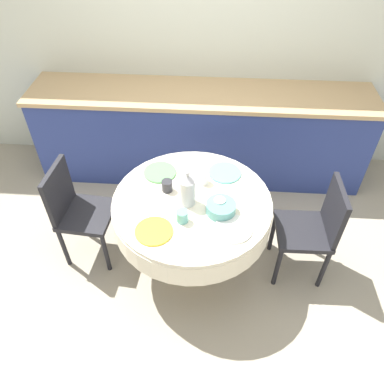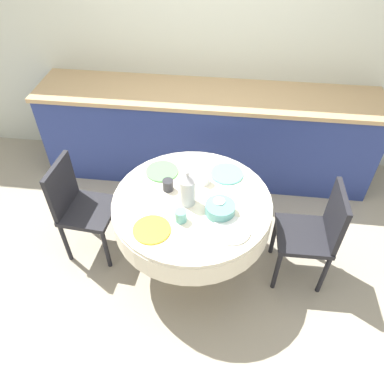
{
  "view_description": "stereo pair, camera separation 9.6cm",
  "coord_description": "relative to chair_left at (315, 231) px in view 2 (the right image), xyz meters",
  "views": [
    {
      "loc": [
        0.13,
        -1.91,
        2.62
      ],
      "look_at": [
        0.0,
        0.0,
        0.82
      ],
      "focal_mm": 35.0,
      "sensor_mm": 36.0,
      "label": 1
    },
    {
      "loc": [
        0.23,
        -1.9,
        2.62
      ],
      "look_at": [
        0.0,
        0.0,
        0.82
      ],
      "focal_mm": 35.0,
      "sensor_mm": 36.0,
      "label": 2
    }
  ],
  "objects": [
    {
      "name": "ground_plane",
      "position": [
        -0.92,
        -0.02,
        -0.5
      ],
      "size": [
        12.0,
        12.0,
        0.0
      ],
      "primitive_type": "plane",
      "color": "#9E937F"
    },
    {
      "name": "wall_back",
      "position": [
        -0.92,
        1.55,
        0.8
      ],
      "size": [
        7.0,
        0.05,
        2.6
      ],
      "color": "beige",
      "rests_on": "ground_plane"
    },
    {
      "name": "kitchen_counter",
      "position": [
        -0.92,
        1.21,
        -0.04
      ],
      "size": [
        3.24,
        0.64,
        0.93
      ],
      "color": "navy",
      "rests_on": "ground_plane"
    },
    {
      "name": "dining_table",
      "position": [
        -0.92,
        -0.02,
        0.1
      ],
      "size": [
        1.16,
        1.16,
        0.74
      ],
      "color": "tan",
      "rests_on": "ground_plane"
    },
    {
      "name": "chair_left",
      "position": [
        0.0,
        0.0,
        0.0
      ],
      "size": [
        0.41,
        0.41,
        0.89
      ],
      "rotation": [
        0.0,
        0.0,
        -4.69
      ],
      "color": "black",
      "rests_on": "ground_plane"
    },
    {
      "name": "chair_right",
      "position": [
        -1.83,
        0.06,
        0.0
      ],
      "size": [
        0.43,
        0.43,
        0.89
      ],
      "rotation": [
        0.0,
        0.0,
        -1.65
      ],
      "color": "black",
      "rests_on": "ground_plane"
    },
    {
      "name": "plate_near_left",
      "position": [
        -1.15,
        -0.33,
        0.24
      ],
      "size": [
        0.25,
        0.25,
        0.01
      ],
      "primitive_type": "cylinder",
      "color": "yellow",
      "rests_on": "dining_table"
    },
    {
      "name": "cup_near_left",
      "position": [
        -0.97,
        -0.22,
        0.28
      ],
      "size": [
        0.08,
        0.08,
        0.09
      ],
      "primitive_type": "cylinder",
      "color": "#5BA39E",
      "rests_on": "dining_table"
    },
    {
      "name": "plate_near_right",
      "position": [
        -0.63,
        -0.27,
        0.24
      ],
      "size": [
        0.25,
        0.25,
        0.01
      ],
      "primitive_type": "cylinder",
      "color": "white",
      "rests_on": "dining_table"
    },
    {
      "name": "cup_near_right",
      "position": [
        -0.72,
        -0.09,
        0.28
      ],
      "size": [
        0.08,
        0.08,
        0.09
      ],
      "primitive_type": "cylinder",
      "color": "white",
      "rests_on": "dining_table"
    },
    {
      "name": "plate_far_left",
      "position": [
        -1.19,
        0.27,
        0.24
      ],
      "size": [
        0.25,
        0.25,
        0.01
      ],
      "primitive_type": "cylinder",
      "color": "#5BA85B",
      "rests_on": "dining_table"
    },
    {
      "name": "cup_far_left",
      "position": [
        -1.11,
        0.08,
        0.28
      ],
      "size": [
        0.08,
        0.08,
        0.09
      ],
      "primitive_type": "cylinder",
      "color": "#28282D",
      "rests_on": "dining_table"
    },
    {
      "name": "plate_far_right",
      "position": [
        -0.69,
        0.3,
        0.24
      ],
      "size": [
        0.25,
        0.25,
        0.01
      ],
      "primitive_type": "cylinder",
      "color": "#60BCB7",
      "rests_on": "dining_table"
    },
    {
      "name": "cup_far_right",
      "position": [
        -0.85,
        0.18,
        0.28
      ],
      "size": [
        0.08,
        0.08,
        0.09
      ],
      "primitive_type": "cylinder",
      "color": "white",
      "rests_on": "dining_table"
    },
    {
      "name": "coffee_carafe",
      "position": [
        -0.95,
        -0.04,
        0.36
      ],
      "size": [
        0.11,
        0.11,
        0.29
      ],
      "color": "#B2B2B7",
      "rests_on": "dining_table"
    },
    {
      "name": "fruit_bowl",
      "position": [
        -0.71,
        -0.12,
        0.27
      ],
      "size": [
        0.21,
        0.21,
        0.08
      ],
      "primitive_type": "cylinder",
      "color": "#569993",
      "rests_on": "dining_table"
    }
  ]
}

